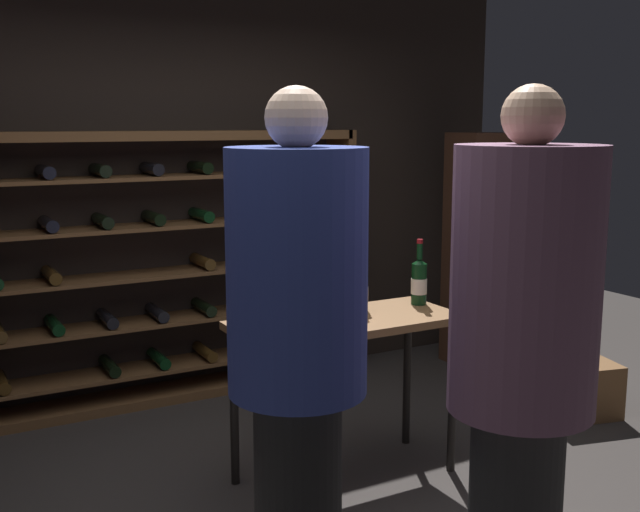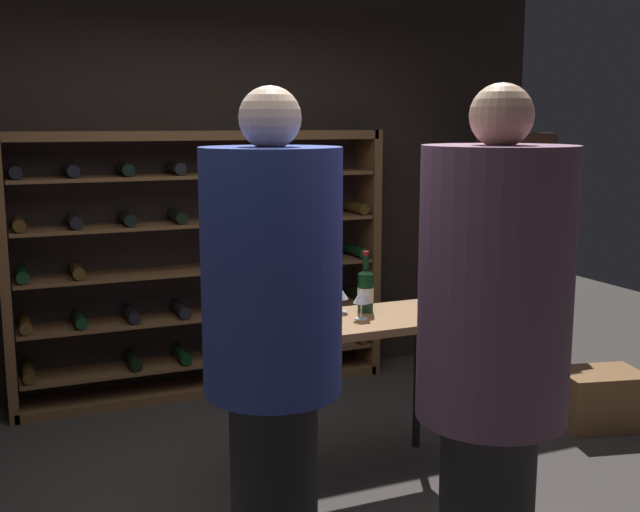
{
  "view_description": "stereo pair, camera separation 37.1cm",
  "coord_description": "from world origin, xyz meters",
  "px_view_note": "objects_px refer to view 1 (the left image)",
  "views": [
    {
      "loc": [
        -1.6,
        -2.9,
        1.82
      ],
      "look_at": [
        0.17,
        0.3,
        1.18
      ],
      "focal_mm": 43.45,
      "sensor_mm": 36.0,
      "label": 1
    },
    {
      "loc": [
        -1.26,
        -3.07,
        1.82
      ],
      "look_at": [
        0.17,
        0.3,
        1.18
      ],
      "focal_mm": 43.45,
      "sensor_mm": 36.0,
      "label": 2
    }
  ],
  "objects_px": {
    "wine_rack": "(179,267)",
    "tasting_table": "(346,339)",
    "person_guest_blue_shirt": "(297,331)",
    "wine_glass_stemmed_right": "(336,294)",
    "wine_crate": "(576,389)",
    "person_guest_plum_blouse": "(522,345)",
    "display_cabinet": "(480,249)",
    "wine_glass_stemmed_center": "(359,296)",
    "wine_bottle_amber_reserve": "(419,281)",
    "wine_bottle_black_capsule": "(360,289)"
  },
  "relations": [
    {
      "from": "tasting_table",
      "to": "person_guest_blue_shirt",
      "type": "xyz_separation_m",
      "value": [
        -0.68,
        -0.79,
        0.33
      ]
    },
    {
      "from": "person_guest_plum_blouse",
      "to": "wine_glass_stemmed_center",
      "type": "height_order",
      "value": "person_guest_plum_blouse"
    },
    {
      "from": "wine_bottle_amber_reserve",
      "to": "wine_glass_stemmed_right",
      "type": "xyz_separation_m",
      "value": [
        -0.48,
        0.07,
        -0.03
      ]
    },
    {
      "from": "person_guest_blue_shirt",
      "to": "tasting_table",
      "type": "bearing_deg",
      "value": -153.22
    },
    {
      "from": "tasting_table",
      "to": "wine_glass_stemmed_right",
      "type": "relative_size",
      "value": 8.74
    },
    {
      "from": "wine_crate",
      "to": "display_cabinet",
      "type": "relative_size",
      "value": 0.28
    },
    {
      "from": "person_guest_blue_shirt",
      "to": "wine_glass_stemmed_center",
      "type": "xyz_separation_m",
      "value": [
        0.74,
        0.77,
        -0.11
      ]
    },
    {
      "from": "wine_rack",
      "to": "display_cabinet",
      "type": "distance_m",
      "value": 2.26
    },
    {
      "from": "person_guest_plum_blouse",
      "to": "wine_bottle_black_capsule",
      "type": "xyz_separation_m",
      "value": [
        0.24,
        1.44,
        -0.11
      ]
    },
    {
      "from": "wine_rack",
      "to": "tasting_table",
      "type": "xyz_separation_m",
      "value": [
        0.34,
        -1.59,
        -0.14
      ]
    },
    {
      "from": "wine_rack",
      "to": "display_cabinet",
      "type": "height_order",
      "value": "wine_rack"
    },
    {
      "from": "wine_glass_stemmed_right",
      "to": "wine_rack",
      "type": "bearing_deg",
      "value": 104.08
    },
    {
      "from": "wine_glass_stemmed_right",
      "to": "wine_bottle_black_capsule",
      "type": "bearing_deg",
      "value": -20.15
    },
    {
      "from": "person_guest_blue_shirt",
      "to": "wine_glass_stemmed_right",
      "type": "bearing_deg",
      "value": -149.5
    },
    {
      "from": "wine_bottle_amber_reserve",
      "to": "wine_bottle_black_capsule",
      "type": "height_order",
      "value": "wine_bottle_amber_reserve"
    },
    {
      "from": "wine_bottle_black_capsule",
      "to": "tasting_table",
      "type": "bearing_deg",
      "value": -145.13
    },
    {
      "from": "wine_rack",
      "to": "wine_bottle_black_capsule",
      "type": "height_order",
      "value": "wine_rack"
    },
    {
      "from": "wine_bottle_amber_reserve",
      "to": "wine_glass_stemmed_center",
      "type": "height_order",
      "value": "wine_bottle_amber_reserve"
    },
    {
      "from": "person_guest_blue_shirt",
      "to": "wine_bottle_black_capsule",
      "type": "distance_m",
      "value": 1.22
    },
    {
      "from": "tasting_table",
      "to": "wine_crate",
      "type": "height_order",
      "value": "tasting_table"
    },
    {
      "from": "wine_rack",
      "to": "display_cabinet",
      "type": "xyz_separation_m",
      "value": [
        2.23,
        -0.37,
        -0.01
      ]
    },
    {
      "from": "person_guest_plum_blouse",
      "to": "display_cabinet",
      "type": "xyz_separation_m",
      "value": [
        1.99,
        2.56,
        -0.2
      ]
    },
    {
      "from": "wine_crate",
      "to": "wine_bottle_amber_reserve",
      "type": "relative_size",
      "value": 1.35
    },
    {
      "from": "wine_rack",
      "to": "wine_glass_stemmed_right",
      "type": "distance_m",
      "value": 1.48
    },
    {
      "from": "wine_bottle_amber_reserve",
      "to": "wine_glass_stemmed_right",
      "type": "distance_m",
      "value": 0.48
    },
    {
      "from": "wine_glass_stemmed_right",
      "to": "wine_crate",
      "type": "bearing_deg",
      "value": -3.64
    },
    {
      "from": "wine_crate",
      "to": "wine_bottle_black_capsule",
      "type": "bearing_deg",
      "value": 177.71
    },
    {
      "from": "wine_rack",
      "to": "wine_bottle_amber_reserve",
      "type": "xyz_separation_m",
      "value": [
        0.84,
        -1.51,
        0.09
      ]
    },
    {
      "from": "wine_rack",
      "to": "wine_bottle_black_capsule",
      "type": "bearing_deg",
      "value": -72.0
    },
    {
      "from": "person_guest_blue_shirt",
      "to": "wine_glass_stemmed_center",
      "type": "bearing_deg",
      "value": -156.57
    },
    {
      "from": "person_guest_blue_shirt",
      "to": "display_cabinet",
      "type": "height_order",
      "value": "person_guest_blue_shirt"
    },
    {
      "from": "person_guest_blue_shirt",
      "to": "wine_crate",
      "type": "height_order",
      "value": "person_guest_blue_shirt"
    },
    {
      "from": "wine_rack",
      "to": "wine_crate",
      "type": "bearing_deg",
      "value": -37.18
    },
    {
      "from": "tasting_table",
      "to": "wine_crate",
      "type": "xyz_separation_m",
      "value": [
        1.7,
        0.04,
        -0.57
      ]
    },
    {
      "from": "display_cabinet",
      "to": "wine_glass_stemmed_right",
      "type": "relative_size",
      "value": 13.17
    },
    {
      "from": "wine_rack",
      "to": "wine_bottle_amber_reserve",
      "type": "relative_size",
      "value": 7.09
    },
    {
      "from": "wine_crate",
      "to": "wine_glass_stemmed_right",
      "type": "distance_m",
      "value": 1.85
    },
    {
      "from": "wine_crate",
      "to": "wine_glass_stemmed_center",
      "type": "bearing_deg",
      "value": -177.73
    },
    {
      "from": "tasting_table",
      "to": "person_guest_plum_blouse",
      "type": "xyz_separation_m",
      "value": [
        -0.1,
        -1.34,
        0.33
      ]
    },
    {
      "from": "wine_glass_stemmed_right",
      "to": "tasting_table",
      "type": "bearing_deg",
      "value": -99.82
    },
    {
      "from": "display_cabinet",
      "to": "wine_crate",
      "type": "bearing_deg",
      "value": -99.36
    },
    {
      "from": "wine_glass_stemmed_right",
      "to": "wine_bottle_amber_reserve",
      "type": "bearing_deg",
      "value": -8.27
    },
    {
      "from": "tasting_table",
      "to": "person_guest_blue_shirt",
      "type": "height_order",
      "value": "person_guest_blue_shirt"
    },
    {
      "from": "tasting_table",
      "to": "wine_glass_stemmed_right",
      "type": "bearing_deg",
      "value": 80.18
    },
    {
      "from": "display_cabinet",
      "to": "wine_glass_stemmed_center",
      "type": "relative_size",
      "value": 11.29
    },
    {
      "from": "display_cabinet",
      "to": "wine_glass_stemmed_right",
      "type": "xyz_separation_m",
      "value": [
        -1.87,
        -1.07,
        0.07
      ]
    },
    {
      "from": "display_cabinet",
      "to": "person_guest_plum_blouse",
      "type": "bearing_deg",
      "value": -127.96
    },
    {
      "from": "person_guest_plum_blouse",
      "to": "wine_bottle_amber_reserve",
      "type": "height_order",
      "value": "person_guest_plum_blouse"
    },
    {
      "from": "person_guest_plum_blouse",
      "to": "wine_glass_stemmed_right",
      "type": "xyz_separation_m",
      "value": [
        0.12,
        1.49,
        -0.13
      ]
    },
    {
      "from": "person_guest_blue_shirt",
      "to": "wine_bottle_amber_reserve",
      "type": "xyz_separation_m",
      "value": [
        1.18,
        0.87,
        -0.09
      ]
    }
  ]
}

